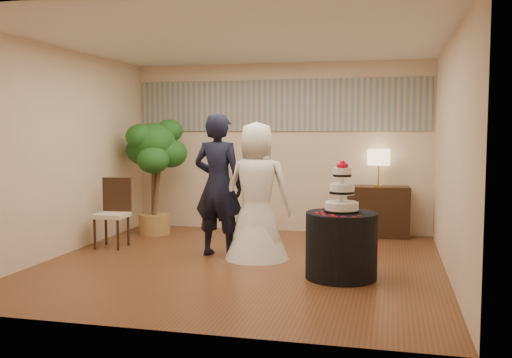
% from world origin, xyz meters
% --- Properties ---
extents(floor, '(5.00, 5.00, 0.00)m').
position_xyz_m(floor, '(0.00, 0.00, 0.00)').
color(floor, brown).
rests_on(floor, ground).
extents(ceiling, '(5.00, 5.00, 0.00)m').
position_xyz_m(ceiling, '(0.00, 0.00, 2.80)').
color(ceiling, white).
rests_on(ceiling, wall_back).
extents(wall_back, '(5.00, 0.06, 2.80)m').
position_xyz_m(wall_back, '(0.00, 2.50, 1.40)').
color(wall_back, beige).
rests_on(wall_back, ground).
extents(wall_front, '(5.00, 0.06, 2.80)m').
position_xyz_m(wall_front, '(0.00, -2.50, 1.40)').
color(wall_front, beige).
rests_on(wall_front, ground).
extents(wall_left, '(0.06, 5.00, 2.80)m').
position_xyz_m(wall_left, '(-2.50, 0.00, 1.40)').
color(wall_left, beige).
rests_on(wall_left, ground).
extents(wall_right, '(0.06, 5.00, 2.80)m').
position_xyz_m(wall_right, '(2.50, 0.00, 1.40)').
color(wall_right, beige).
rests_on(wall_right, ground).
extents(mural_border, '(4.90, 0.02, 0.85)m').
position_xyz_m(mural_border, '(0.00, 2.48, 2.10)').
color(mural_border, gray).
rests_on(mural_border, wall_back).
extents(groom, '(0.76, 0.56, 1.92)m').
position_xyz_m(groom, '(-0.41, 0.38, 0.96)').
color(groom, black).
rests_on(groom, floor).
extents(bride, '(0.91, 0.88, 1.80)m').
position_xyz_m(bride, '(0.13, 0.35, 0.90)').
color(bride, white).
rests_on(bride, floor).
extents(cake_table, '(1.05, 1.05, 0.76)m').
position_xyz_m(cake_table, '(1.30, -0.41, 0.38)').
color(cake_table, black).
rests_on(cake_table, floor).
extents(wedding_cake, '(0.39, 0.39, 0.59)m').
position_xyz_m(wedding_cake, '(1.30, -0.41, 1.06)').
color(wedding_cake, white).
rests_on(wedding_cake, cake_table).
extents(console, '(0.99, 0.49, 0.81)m').
position_xyz_m(console, '(1.64, 2.30, 0.40)').
color(console, black).
rests_on(console, floor).
extents(table_lamp, '(0.34, 0.34, 0.58)m').
position_xyz_m(table_lamp, '(1.64, 2.30, 1.10)').
color(table_lamp, beige).
rests_on(table_lamp, console).
extents(ficus_tree, '(0.98, 0.98, 1.91)m').
position_xyz_m(ficus_tree, '(-1.91, 1.69, 0.95)').
color(ficus_tree, '#1E581C').
rests_on(ficus_tree, floor).
extents(side_chair, '(0.47, 0.49, 1.00)m').
position_xyz_m(side_chair, '(-2.08, 0.55, 0.50)').
color(side_chair, black).
rests_on(side_chair, floor).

